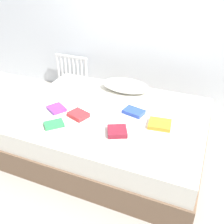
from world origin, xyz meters
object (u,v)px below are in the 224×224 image
object	(u,v)px
radiator	(72,71)
textbook_purple	(57,109)
textbook_orange	(160,124)
pillow	(126,86)
textbook_maroon	(117,131)
bed	(110,132)
textbook_blue	(134,112)
textbook_green	(54,124)
textbook_red	(78,115)

from	to	relation	value
radiator	textbook_purple	bearing A→B (deg)	-65.63
radiator	textbook_orange	size ratio (longest dim) A/B	2.56
textbook_orange	textbook_purple	distance (m)	1.10
pillow	textbook_purple	size ratio (longest dim) A/B	3.18
pillow	textbook_orange	bearing A→B (deg)	-45.87
radiator	textbook_maroon	distance (m)	2.05
bed	textbook_purple	xyz separation A→B (m)	(-0.55, -0.16, 0.27)
pillow	textbook_maroon	xyz separation A→B (m)	(0.22, -0.85, -0.05)
textbook_blue	textbook_green	xyz separation A→B (m)	(-0.64, -0.51, -0.00)
pillow	textbook_green	world-z (taller)	pillow
textbook_red	bed	bearing A→B (deg)	55.29
radiator	textbook_green	bearing A→B (deg)	-65.00
pillow	textbook_blue	distance (m)	0.53
radiator	textbook_blue	xyz separation A→B (m)	(1.40, -1.12, 0.19)
bed	textbook_purple	bearing A→B (deg)	-163.37
pillow	textbook_red	size ratio (longest dim) A/B	3.09
textbook_blue	pillow	bearing A→B (deg)	132.19
textbook_maroon	textbook_blue	bearing A→B (deg)	59.43
textbook_orange	textbook_blue	bearing A→B (deg)	150.72
textbook_purple	textbook_red	bearing A→B (deg)	24.78
textbook_blue	textbook_red	distance (m)	0.58
textbook_maroon	pillow	bearing A→B (deg)	79.00
pillow	textbook_blue	bearing A→B (deg)	-60.54
bed	textbook_purple	world-z (taller)	textbook_purple
bed	textbook_red	xyz separation A→B (m)	(-0.27, -0.20, 0.28)
bed	pillow	world-z (taller)	pillow
pillow	textbook_maroon	bearing A→B (deg)	-75.15
bed	textbook_purple	size ratio (longest dim) A/B	10.93
textbook_maroon	textbook_red	size ratio (longest dim) A/B	0.94
textbook_red	textbook_purple	world-z (taller)	textbook_red
bed	textbook_red	size ratio (longest dim) A/B	10.61
bed	radiator	bearing A→B (deg)	134.28
radiator	textbook_purple	xyz separation A→B (m)	(0.62, -1.36, 0.19)
radiator	pillow	bearing A→B (deg)	-30.04
radiator	textbook_maroon	xyz separation A→B (m)	(1.37, -1.51, 0.19)
radiator	pillow	size ratio (longest dim) A/B	0.94
textbook_green	textbook_maroon	bearing A→B (deg)	-34.47
textbook_red	textbook_purple	distance (m)	0.28
radiator	textbook_red	distance (m)	1.67
textbook_blue	textbook_purple	bearing A→B (deg)	-149.85
radiator	textbook_orange	xyz separation A→B (m)	(1.71, -1.24, 0.19)
bed	textbook_maroon	xyz separation A→B (m)	(0.20, -0.31, 0.28)
textbook_red	textbook_green	size ratio (longest dim) A/B	1.03
textbook_maroon	textbook_orange	size ratio (longest dim) A/B	0.82
textbook_purple	textbook_orange	bearing A→B (deg)	37.50
textbook_maroon	textbook_green	size ratio (longest dim) A/B	0.97
textbook_orange	radiator	bearing A→B (deg)	136.72
radiator	textbook_blue	world-z (taller)	radiator
pillow	textbook_maroon	size ratio (longest dim) A/B	3.29
textbook_red	textbook_green	world-z (taller)	textbook_red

